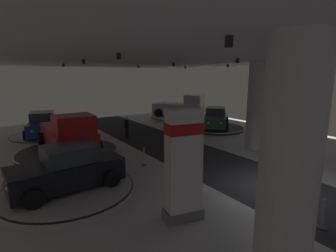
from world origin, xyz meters
TOP-DOWN VIEW (x-y plane):
  - ground at (0.00, 0.00)m, footprint 24.00×44.00m
  - ceiling_with_spotlights at (-0.00, 0.00)m, footprint 24.00×44.00m
  - column_right at (4.26, 4.45)m, footprint 1.19×1.19m
  - column_left at (-4.61, -3.21)m, footprint 1.19×1.19m
  - brand_sign_pylon at (-4.66, 0.26)m, footprint 1.37×0.88m
  - display_platform_far_left at (-6.19, 9.38)m, footprint 5.68×5.68m
  - pickup_truck_far_left at (-6.19, 9.06)m, footprint 2.64×5.30m
  - display_platform_deep_left at (-6.69, 14.91)m, footprint 4.66×4.66m
  - display_car_deep_left at (-6.68, 14.94)m, footprint 3.00×4.51m
  - display_platform_mid_left at (-7.39, 4.25)m, footprint 5.16×5.16m
  - display_car_mid_left at (-7.36, 4.25)m, footprint 4.34×2.49m
  - display_platform_deep_right at (6.66, 16.09)m, footprint 5.99×5.99m
  - pickup_truck_deep_right at (6.84, 15.82)m, footprint 4.72×5.57m
  - display_platform_far_right at (6.30, 10.18)m, footprint 4.97×4.97m
  - display_car_far_right at (6.32, 10.20)m, footprint 4.28×4.21m
  - visitor_walking_near at (-1.37, 11.76)m, footprint 0.32×0.32m
  - visitor_walking_far at (1.08, 9.86)m, footprint 0.32×0.32m
  - stanchion_a at (1.70, 1.55)m, footprint 0.28×0.28m
  - stanchion_b at (-3.26, 5.53)m, footprint 0.28×0.28m
  - stanchion_c at (-1.41, -2.59)m, footprint 0.28×0.28m

SIDE VIEW (x-z plane):
  - ground at x=0.00m, z-range -0.05..0.00m
  - display_platform_far_right at x=6.30m, z-range 0.02..0.24m
  - display_platform_mid_left at x=-7.39m, z-range 0.02..0.30m
  - display_platform_deep_left at x=-6.69m, z-range 0.02..0.31m
  - display_platform_deep_right at x=6.66m, z-range 0.02..0.38m
  - display_platform_far_left at x=-6.19m, z-range 0.02..0.38m
  - stanchion_a at x=1.70m, z-range -0.13..0.88m
  - stanchion_b at x=-3.26m, z-range -0.13..0.88m
  - stanchion_c at x=-1.41m, z-range -0.13..0.88m
  - visitor_walking_near at x=-1.37m, z-range 0.11..1.70m
  - visitor_walking_far at x=1.08m, z-range 0.11..1.70m
  - display_car_far_right at x=6.32m, z-range 0.14..1.84m
  - display_car_mid_left at x=-7.36m, z-range 0.20..1.90m
  - display_car_deep_left at x=-6.68m, z-range 0.20..1.91m
  - pickup_truck_deep_right at x=6.84m, z-range 0.14..2.44m
  - pickup_truck_far_left at x=-6.19m, z-range 0.14..2.44m
  - brand_sign_pylon at x=-4.66m, z-range 0.07..3.74m
  - column_right at x=4.26m, z-range 0.00..5.50m
  - column_left at x=-4.61m, z-range 0.00..5.50m
  - ceiling_with_spotlights at x=0.00m, z-range 5.35..5.74m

